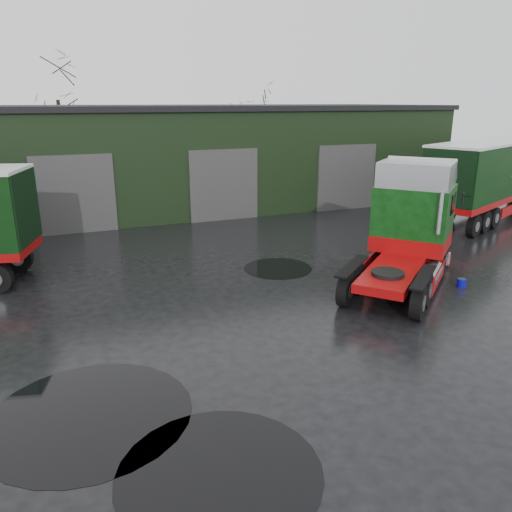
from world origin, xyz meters
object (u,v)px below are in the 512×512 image
(lorry_right, at_px, (495,178))
(warehouse, at_px, (195,154))
(tree_back_a, at_px, (61,125))
(tree_back_b, at_px, (252,134))
(wash_bucket, at_px, (461,283))
(hero_tractor, at_px, (402,229))

(lorry_right, bearing_deg, warehouse, -149.92)
(tree_back_a, bearing_deg, tree_back_b, 0.00)
(wash_bucket, distance_m, tree_back_b, 30.03)
(hero_tractor, distance_m, wash_bucket, 3.18)
(tree_back_a, xyz_separation_m, tree_back_b, (16.00, 0.00, -1.00))
(hero_tractor, bearing_deg, tree_back_b, 128.38)
(lorry_right, xyz_separation_m, tree_back_a, (-23.00, 21.00, 2.50))
(lorry_right, relative_size, tree_back_b, 2.28)
(lorry_right, xyz_separation_m, wash_bucket, (-10.34, -8.63, -2.10))
(wash_bucket, relative_size, tree_back_b, 0.04)
(tree_back_a, bearing_deg, hero_tractor, -70.17)
(tree_back_a, height_order, tree_back_b, tree_back_a)
(hero_tractor, bearing_deg, tree_back_a, 159.22)
(lorry_right, bearing_deg, hero_tractor, -81.85)
(warehouse, bearing_deg, wash_bucket, -76.65)
(hero_tractor, relative_size, lorry_right, 0.42)
(warehouse, relative_size, lorry_right, 1.89)
(hero_tractor, height_order, tree_back_b, tree_back_b)
(warehouse, relative_size, hero_tractor, 4.51)
(wash_bucket, height_order, tree_back_b, tree_back_b)
(lorry_right, distance_m, tree_back_b, 22.19)
(lorry_right, height_order, wash_bucket, lorry_right)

